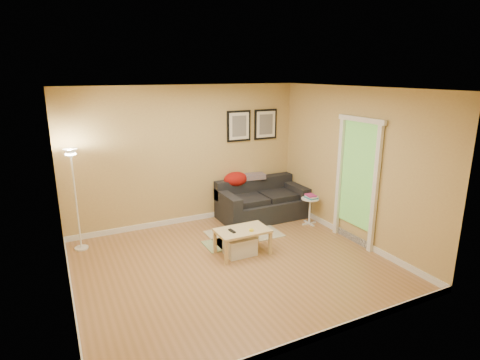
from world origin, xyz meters
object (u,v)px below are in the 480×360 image
(side_table, at_px, (310,211))
(storage_bin, at_px, (240,246))
(floor_lamp, at_px, (76,203))
(sofa, at_px, (262,200))
(book_stack, at_px, (311,196))
(coffee_table, at_px, (242,242))

(side_table, bearing_deg, storage_bin, -161.91)
(floor_lamp, bearing_deg, side_table, -10.84)
(sofa, distance_m, book_stack, 0.98)
(book_stack, xyz_separation_m, floor_lamp, (-4.03, 0.77, 0.24))
(coffee_table, relative_size, side_table, 1.60)
(coffee_table, relative_size, floor_lamp, 0.49)
(floor_lamp, bearing_deg, storage_bin, -30.82)
(storage_bin, height_order, side_table, side_table)
(storage_bin, bearing_deg, side_table, 18.09)
(sofa, height_order, book_stack, sofa)
(coffee_table, relative_size, storage_bin, 1.71)
(coffee_table, bearing_deg, book_stack, 31.10)
(coffee_table, height_order, book_stack, book_stack)
(side_table, bearing_deg, sofa, 132.41)
(sofa, relative_size, floor_lamp, 1.01)
(side_table, bearing_deg, floor_lamp, 169.16)
(storage_bin, height_order, book_stack, book_stack)
(side_table, bearing_deg, book_stack, -5.83)
(sofa, distance_m, coffee_table, 1.68)
(side_table, xyz_separation_m, floor_lamp, (-4.02, 0.77, 0.54))
(coffee_table, distance_m, storage_bin, 0.07)
(sofa, height_order, coffee_table, sofa)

